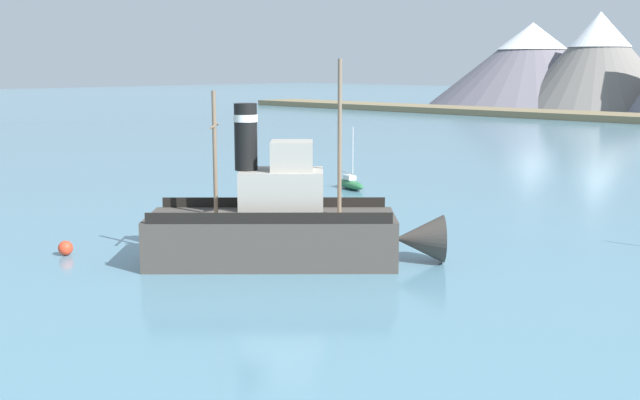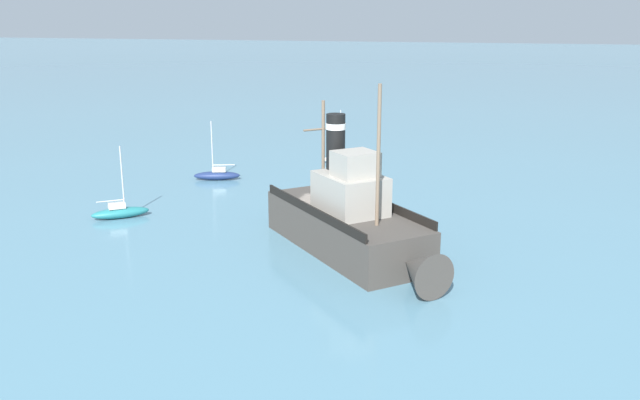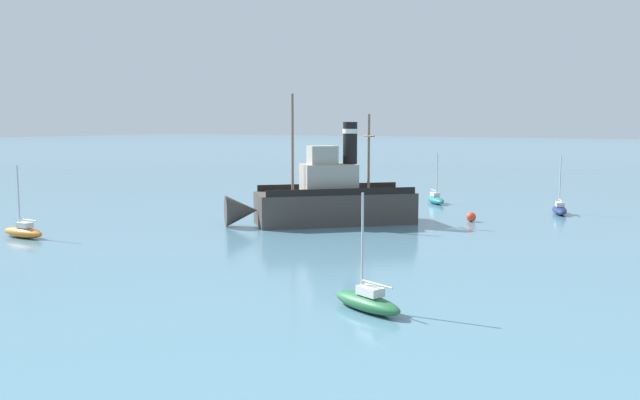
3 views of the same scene
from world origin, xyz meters
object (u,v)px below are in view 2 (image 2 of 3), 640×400
object	(u,v)px
mooring_buoy	(291,198)
sailboat_teal	(120,212)
sailboat_white	(344,158)
sailboat_navy	(217,175)
old_tugboat	(351,222)

from	to	relation	value
mooring_buoy	sailboat_teal	bearing A→B (deg)	-55.21
sailboat_teal	sailboat_white	bearing A→B (deg)	154.20
sailboat_navy	mooring_buoy	xyz separation A→B (m)	(5.00, 8.14, -0.05)
sailboat_white	sailboat_navy	bearing A→B (deg)	-42.52
old_tugboat	sailboat_navy	xyz separation A→B (m)	(-14.18, -14.86, -1.40)
sailboat_white	sailboat_navy	world-z (taller)	same
old_tugboat	sailboat_teal	xyz separation A→B (m)	(-2.34, -16.56, -1.40)
sailboat_white	sailboat_navy	xyz separation A→B (m)	(9.26, -8.49, 0.00)
sailboat_white	sailboat_teal	xyz separation A→B (m)	(21.10, -10.20, 0.00)
old_tugboat	sailboat_white	xyz separation A→B (m)	(-23.44, -6.36, -1.40)
sailboat_white	mooring_buoy	size ratio (longest dim) A/B	6.51
mooring_buoy	sailboat_navy	bearing A→B (deg)	-121.55
old_tugboat	sailboat_white	distance (m)	24.33
sailboat_navy	mooring_buoy	world-z (taller)	sailboat_navy
old_tugboat	sailboat_teal	bearing A→B (deg)	-98.04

